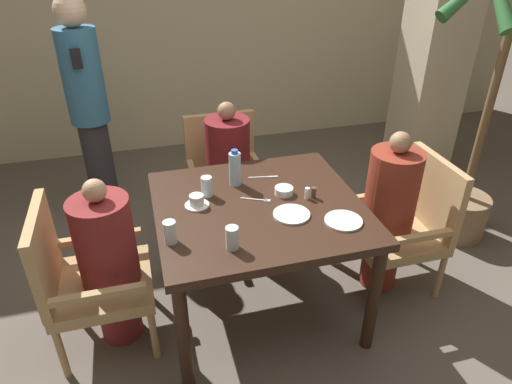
{
  "coord_description": "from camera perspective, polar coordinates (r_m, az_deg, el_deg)",
  "views": [
    {
      "loc": [
        -0.6,
        -2.12,
        2.15
      ],
      "look_at": [
        0.0,
        0.05,
        0.82
      ],
      "focal_mm": 32.0,
      "sensor_mm": 36.0,
      "label": 1
    }
  ],
  "objects": [
    {
      "name": "bowl_small",
      "position": [
        2.69,
        3.5,
        0.16
      ],
      "size": [
        0.11,
        0.11,
        0.04
      ],
      "color": "white",
      "rests_on": "dining_table"
    },
    {
      "name": "pepper_shaker",
      "position": [
        2.66,
        7.2,
        -0.08
      ],
      "size": [
        0.03,
        0.03,
        0.07
      ],
      "color": "#4C3D2D",
      "rests_on": "dining_table"
    },
    {
      "name": "teacup_with_saucer",
      "position": [
        2.59,
        -7.42,
        -1.17
      ],
      "size": [
        0.14,
        0.14,
        0.07
      ],
      "color": "white",
      "rests_on": "dining_table"
    },
    {
      "name": "potted_palm",
      "position": [
        3.68,
        26.12,
        5.35
      ],
      "size": [
        0.74,
        0.78,
        2.22
      ],
      "color": "#896B4C",
      "rests_on": "ground_plane"
    },
    {
      "name": "water_bottle",
      "position": [
        2.75,
        -2.65,
        2.96
      ],
      "size": [
        0.07,
        0.07,
        0.23
      ],
      "color": "#A3C6DB",
      "rests_on": "dining_table"
    },
    {
      "name": "chair_right_side",
      "position": [
        3.14,
        18.29,
        -3.48
      ],
      "size": [
        0.55,
        0.55,
        0.91
      ],
      "color": "tan",
      "rests_on": "ground_plane"
    },
    {
      "name": "diner_in_right_chair",
      "position": [
        3.02,
        16.21,
        -2.42
      ],
      "size": [
        0.32,
        0.32,
        1.12
      ],
      "color": "maroon",
      "rests_on": "ground_plane"
    },
    {
      "name": "standing_host",
      "position": [
        3.79,
        -20.22,
        10.01
      ],
      "size": [
        0.3,
        0.33,
        1.75
      ],
      "color": "#2D2D33",
      "rests_on": "ground_plane"
    },
    {
      "name": "chair_far_side",
      "position": [
        3.56,
        -3.91,
        2.39
      ],
      "size": [
        0.55,
        0.55,
        0.91
      ],
      "color": "tan",
      "rests_on": "ground_plane"
    },
    {
      "name": "wall_back",
      "position": [
        4.9,
        -8.81,
        21.36
      ],
      "size": [
        8.0,
        0.06,
        2.8
      ],
      "color": "beige",
      "rests_on": "ground_plane"
    },
    {
      "name": "ground_plane",
      "position": [
        3.08,
        0.28,
        -13.85
      ],
      "size": [
        16.0,
        16.0,
        0.0
      ],
      "primitive_type": "plane",
      "color": "#60564C"
    },
    {
      "name": "chair_left_side",
      "position": [
        2.73,
        -20.77,
        -9.74
      ],
      "size": [
        0.55,
        0.55,
        0.91
      ],
      "color": "tan",
      "rests_on": "ground_plane"
    },
    {
      "name": "glass_tall_mid",
      "position": [
        2.31,
        -10.69,
        -4.95
      ],
      "size": [
        0.07,
        0.07,
        0.12
      ],
      "color": "silver",
      "rests_on": "dining_table"
    },
    {
      "name": "diner_in_left_chair",
      "position": [
        2.67,
        -17.87,
        -8.29
      ],
      "size": [
        0.32,
        0.32,
        1.06
      ],
      "color": "maroon",
      "rests_on": "ground_plane"
    },
    {
      "name": "plate_main_right",
      "position": [
        2.49,
        10.87,
        -3.55
      ],
      "size": [
        0.2,
        0.2,
        0.01
      ],
      "color": "white",
      "rests_on": "dining_table"
    },
    {
      "name": "pillar_stone",
      "position": [
        4.28,
        21.85,
        17.68
      ],
      "size": [
        0.45,
        0.45,
        2.7
      ],
      "color": "#BCAD8E",
      "rests_on": "ground_plane"
    },
    {
      "name": "dining_table",
      "position": [
        2.65,
        0.32,
        -3.29
      ],
      "size": [
        1.17,
        1.1,
        0.77
      ],
      "color": "#331E14",
      "rests_on": "ground_plane"
    },
    {
      "name": "glass_tall_near",
      "position": [
        2.23,
        -2.99,
        -5.75
      ],
      "size": [
        0.07,
        0.07,
        0.12
      ],
      "color": "silver",
      "rests_on": "dining_table"
    },
    {
      "name": "knife_beside_plate",
      "position": [
        2.87,
        1.09,
        1.9
      ],
      "size": [
        0.19,
        0.04,
        0.0
      ],
      "color": "silver",
      "rests_on": "dining_table"
    },
    {
      "name": "glass_tall_far",
      "position": [
        2.67,
        -6.17,
        0.7
      ],
      "size": [
        0.07,
        0.07,
        0.12
      ],
      "color": "silver",
      "rests_on": "dining_table"
    },
    {
      "name": "fork_beside_plate",
      "position": [
        2.63,
        0.37,
        -0.97
      ],
      "size": [
        0.16,
        0.09,
        0.0
      ],
      "color": "silver",
      "rests_on": "dining_table"
    },
    {
      "name": "plate_main_left",
      "position": [
        2.51,
        4.47,
        -2.8
      ],
      "size": [
        0.2,
        0.2,
        0.01
      ],
      "color": "white",
      "rests_on": "dining_table"
    },
    {
      "name": "diner_in_far_chair",
      "position": [
        3.39,
        -3.44,
        2.55
      ],
      "size": [
        0.32,
        0.32,
        1.1
      ],
      "color": "maroon",
      "rests_on": "ground_plane"
    },
    {
      "name": "salt_shaker",
      "position": [
        2.65,
        6.42,
        -0.16
      ],
      "size": [
        0.03,
        0.03,
        0.07
      ],
      "color": "white",
      "rests_on": "dining_table"
    }
  ]
}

